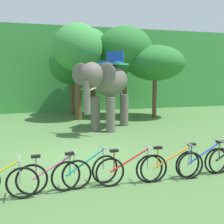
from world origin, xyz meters
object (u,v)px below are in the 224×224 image
object	(u,v)px
elephant	(108,84)
bike_orange	(172,166)
bike_pink	(55,176)
bike_teal	(86,171)
tree_center	(125,50)
bike_blue	(204,161)
tree_right	(78,48)
bike_red	(130,169)
tree_far_left	(72,64)
tree_center_right	(155,63)
tree_far_right	(93,51)

from	to	relation	value
elephant	bike_orange	distance (m)	7.19
bike_pink	bike_orange	world-z (taller)	same
elephant	bike_teal	size ratio (longest dim) A/B	2.28
tree_center	bike_blue	size ratio (longest dim) A/B	3.23
tree_right	bike_blue	size ratio (longest dim) A/B	3.22
bike_blue	bike_red	bearing A→B (deg)	-179.56
tree_right	tree_center	xyz separation A→B (m)	(2.96, 0.39, 0.03)
bike_pink	tree_far_left	bearing A→B (deg)	79.02
tree_center_right	bike_teal	world-z (taller)	tree_center_right
tree_far_right	bike_pink	size ratio (longest dim) A/B	3.29
bike_pink	bike_teal	distance (m)	0.74
elephant	bike_red	world-z (taller)	elephant
tree_far_left	tree_center_right	size ratio (longest dim) A/B	1.05
bike_orange	elephant	bearing A→B (deg)	87.33
bike_pink	bike_orange	size ratio (longest dim) A/B	1.00
elephant	bike_red	size ratio (longest dim) A/B	2.25
tree_right	bike_pink	bearing A→B (deg)	-103.27
tree_far_left	bike_blue	xyz separation A→B (m)	(1.49, -12.24, -2.88)
tree_far_left	bike_red	world-z (taller)	tree_far_left
bike_blue	tree_center	bearing A→B (deg)	81.97
bike_blue	tree_right	bearing A→B (deg)	98.34
elephant	bike_pink	xyz separation A→B (m)	(-3.21, -6.81, -1.82)
tree_center_right	bike_teal	bearing A→B (deg)	-123.25
tree_far_left	tree_far_right	size ratio (longest dim) A/B	0.82
tree_far_right	bike_red	distance (m)	13.33
bike_teal	tree_right	bearing A→B (deg)	80.69
tree_far_right	bike_blue	bearing A→B (deg)	-89.92
tree_center	bike_orange	xyz separation A→B (m)	(-2.45, -10.58, -3.73)
bike_red	tree_center_right	bearing A→B (deg)	61.73
bike_orange	bike_pink	bearing A→B (deg)	177.25
tree_center	tree_center_right	size ratio (longest dim) A/B	1.26
tree_center_right	bike_red	world-z (taller)	tree_center_right
tree_center_right	elephant	bearing A→B (deg)	-143.27
tree_center_right	bike_red	size ratio (longest dim) A/B	2.55
tree_center	bike_teal	xyz separation A→B (m)	(-4.60, -10.36, -3.73)
bike_orange	tree_far_left	bearing A→B (deg)	92.41
tree_far_right	bike_blue	xyz separation A→B (m)	(0.02, -12.61, -3.76)
tree_center_right	elephant	distance (m)	4.87
elephant	bike_orange	world-z (taller)	elephant
bike_teal	tree_far_left	bearing A→B (deg)	82.34
tree_center_right	tree_center	bearing A→B (deg)	154.84
tree_center	bike_orange	bearing A→B (deg)	-103.06
tree_far_right	tree_center_right	bearing A→B (deg)	-42.38
tree_far_left	tree_right	distance (m)	2.28
tree_center_right	bike_blue	xyz separation A→B (m)	(-3.16, -9.71, -2.91)
bike_red	bike_teal	bearing A→B (deg)	171.29
elephant	bike_teal	xyz separation A→B (m)	(-2.47, -6.73, -1.82)
tree_center	tree_far_right	bearing A→B (deg)	125.40
tree_far_right	bike_red	xyz separation A→B (m)	(-2.06, -12.63, -3.76)
bike_blue	elephant	bearing A→B (deg)	95.38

